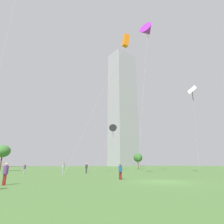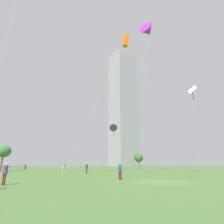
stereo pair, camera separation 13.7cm
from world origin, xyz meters
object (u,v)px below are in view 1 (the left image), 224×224
(person_standing_4, at_px, (86,167))
(kite_flying_1, at_px, (192,90))
(person_standing_3, at_px, (63,167))
(person_standing_2, at_px, (25,168))
(park_tree_2, at_px, (3,151))
(park_tree_1, at_px, (138,158))
(person_standing_5, at_px, (5,172))
(kite_flying_0, at_px, (113,129))
(person_standing_0, at_px, (120,170))
(distant_highrise_1, at_px, (123,106))
(kite_flying_4, at_px, (126,41))
(kite_flying_2, at_px, (148,31))

(person_standing_4, bearing_deg, kite_flying_1, -129.94)
(person_standing_3, xyz_separation_m, kite_flying_1, (22.47, -7.16, 14.42))
(person_standing_2, height_order, park_tree_2, park_tree_2)
(kite_flying_1, height_order, park_tree_1, kite_flying_1)
(park_tree_2, bearing_deg, person_standing_3, -61.44)
(person_standing_5, xyz_separation_m, kite_flying_0, (21.85, 26.68, 9.84))
(person_standing_0, relative_size, person_standing_2, 1.01)
(person_standing_4, distance_m, kite_flying_0, 18.75)
(person_standing_5, bearing_deg, park_tree_2, 148.00)
(person_standing_2, bearing_deg, kite_flying_1, 59.83)
(person_standing_2, xyz_separation_m, kite_flying_1, (27.96, -11.59, 14.58))
(person_standing_4, relative_size, park_tree_2, 0.29)
(person_standing_3, relative_size, distant_highrise_1, 0.02)
(person_standing_2, height_order, distant_highrise_1, distant_highrise_1)
(person_standing_3, height_order, person_standing_5, person_standing_3)
(person_standing_0, xyz_separation_m, person_standing_3, (-3.64, 12.45, 0.16))
(person_standing_3, height_order, kite_flying_4, kite_flying_4)
(distant_highrise_1, bearing_deg, kite_flying_0, -133.24)
(park_tree_2, bearing_deg, kite_flying_2, -36.96)
(person_standing_5, height_order, kite_flying_1, kite_flying_1)
(kite_flying_0, height_order, kite_flying_4, kite_flying_4)
(kite_flying_2, distance_m, park_tree_1, 36.14)
(person_standing_5, bearing_deg, person_standing_2, 137.22)
(kite_flying_1, relative_size, kite_flying_4, 0.79)
(person_standing_2, distance_m, distant_highrise_1, 129.21)
(kite_flying_1, xyz_separation_m, park_tree_1, (3.79, 26.00, -12.03))
(person_standing_2, relative_size, person_standing_4, 0.92)
(person_standing_3, relative_size, person_standing_5, 1.13)
(person_standing_4, distance_m, park_tree_2, 23.49)
(person_standing_3, bearing_deg, kite_flying_4, -143.72)
(kite_flying_0, distance_m, park_tree_1, 14.48)
(kite_flying_4, xyz_separation_m, park_tree_2, (-16.97, 28.91, -15.52))
(kite_flying_0, bearing_deg, kite_flying_4, -110.72)
(park_tree_1, bearing_deg, distant_highrise_1, 64.17)
(person_standing_3, distance_m, distant_highrise_1, 129.60)
(kite_flying_2, bearing_deg, person_standing_3, 175.17)
(person_standing_0, relative_size, person_standing_3, 0.85)
(park_tree_2, bearing_deg, person_standing_4, -50.30)
(distant_highrise_1, bearing_deg, person_standing_3, -136.25)
(kite_flying_1, bearing_deg, park_tree_1, 81.71)
(distant_highrise_1, bearing_deg, kite_flying_1, -124.95)
(person_standing_4, relative_size, person_standing_5, 1.03)
(kite_flying_2, relative_size, park_tree_2, 5.78)
(person_standing_0, bearing_deg, kite_flying_4, -121.20)
(person_standing_5, height_order, kite_flying_2, kite_flying_2)
(kite_flying_2, relative_size, park_tree_1, 7.08)
(kite_flying_1, distance_m, kite_flying_4, 16.84)
(person_standing_3, distance_m, kite_flying_4, 22.08)
(person_standing_5, xyz_separation_m, kite_flying_1, (29.27, 6.18, 14.54))
(kite_flying_4, bearing_deg, park_tree_2, 120.41)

